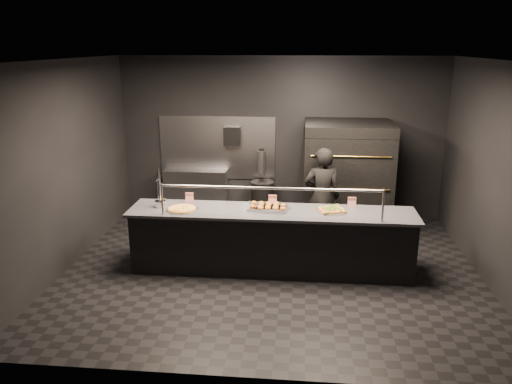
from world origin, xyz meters
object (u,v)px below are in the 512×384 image
slider_tray_a (265,206)px  trash_bin (263,200)px  beer_tap (160,195)px  worker (322,197)px  pizza_oven (346,176)px  prep_shelf (196,193)px  square_pizza (332,210)px  service_counter (271,240)px  round_pizza (182,209)px  slider_tray_b (272,208)px  towel_dispenser (232,136)px  fire_extinguisher (261,162)px

slider_tray_a → trash_bin: (-0.20, 2.12, -0.59)m
beer_tap → worker: (2.38, 1.05, -0.28)m
beer_tap → pizza_oven: bearing=33.5°
prep_shelf → square_pizza: square_pizza is taller
service_counter → round_pizza: bearing=-175.9°
square_pizza → slider_tray_b: bearing=-178.9°
slider_tray_a → slider_tray_b: bearing=-28.9°
pizza_oven → towel_dispenser: size_ratio=5.46×
round_pizza → trash_bin: size_ratio=0.64×
slider_tray_a → prep_shelf: bearing=123.9°
fire_extinguisher → slider_tray_a: 2.31m
pizza_oven → square_pizza: pizza_oven is taller
service_counter → towel_dispenser: (-0.90, 2.39, 1.09)m
square_pizza → worker: (-0.10, 1.02, -0.12)m
service_counter → worker: worker is taller
slider_tray_b → trash_bin: bearing=98.1°
towel_dispenser → slider_tray_b: bearing=-69.0°
trash_bin → round_pizza: bearing=-112.7°
pizza_oven → slider_tray_a: 2.22m
service_counter → trash_bin: service_counter is taller
service_counter → beer_tap: bearing=179.1°
beer_tap → square_pizza: 2.49m
pizza_oven → worker: pizza_oven is taller
towel_dispenser → beer_tap: (-0.73, -2.37, -0.46)m
service_counter → prep_shelf: (-1.60, 2.32, -0.01)m
fire_extinguisher → square_pizza: size_ratio=1.17×
towel_dispenser → service_counter: bearing=-69.4°
service_counter → slider_tray_a: (-0.11, 0.10, 0.49)m
fire_extinguisher → square_pizza: fire_extinguisher is taller
square_pizza → service_counter: bearing=-176.0°
slider_tray_b → trash_bin: 2.28m
square_pizza → worker: worker is taller
round_pizza → trash_bin: bearing=67.3°
pizza_oven → prep_shelf: bearing=171.5°
beer_tap → slider_tray_b: (1.63, 0.02, -0.14)m
pizza_oven → slider_tray_a: (-1.31, -1.80, -0.02)m
service_counter → prep_shelf: size_ratio=3.42×
beer_tap → worker: size_ratio=0.37×
slider_tray_a → round_pizza: bearing=-170.5°
service_counter → prep_shelf: service_counter is taller
pizza_oven → round_pizza: pizza_oven is taller
pizza_oven → beer_tap: pizza_oven is taller
service_counter → worker: 1.35m
square_pizza → slider_tray_a: bearing=177.3°
prep_shelf → slider_tray_b: 2.83m
prep_shelf → worker: worker is taller
prep_shelf → worker: bearing=-28.0°
towel_dispenser → slider_tray_a: (0.79, -2.29, -0.60)m
service_counter → trash_bin: bearing=98.0°
beer_tap → slider_tray_a: beer_tap is taller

